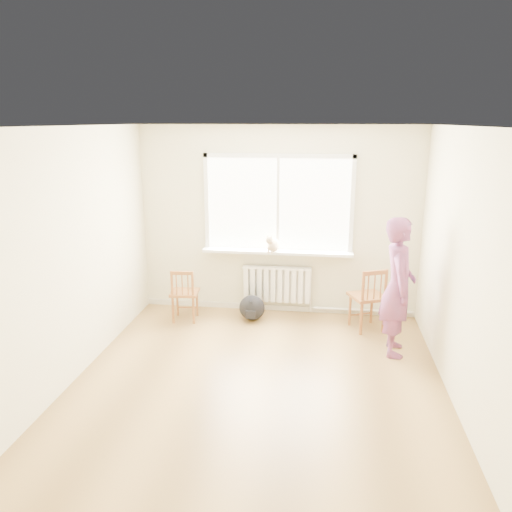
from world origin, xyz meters
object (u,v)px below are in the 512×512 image
(cat, at_px, (273,244))
(backpack, at_px, (252,308))
(chair_right, at_px, (369,299))
(person, at_px, (398,287))
(chair_left, at_px, (184,295))

(cat, height_order, backpack, cat)
(chair_right, height_order, person, person)
(backpack, bearing_deg, person, -22.29)
(person, height_order, backpack, person)
(cat, bearing_deg, chair_right, 3.38)
(chair_right, distance_m, cat, 1.53)
(chair_right, distance_m, person, 0.79)
(chair_left, height_order, person, person)
(chair_left, bearing_deg, cat, -166.13)
(chair_left, xyz_separation_m, chair_right, (2.55, 0.03, 0.06))
(chair_right, xyz_separation_m, backpack, (-1.61, 0.13, -0.26))
(chair_right, bearing_deg, person, 88.74)
(person, bearing_deg, backpack, 69.74)
(chair_left, height_order, cat, cat)
(backpack, bearing_deg, cat, 42.67)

